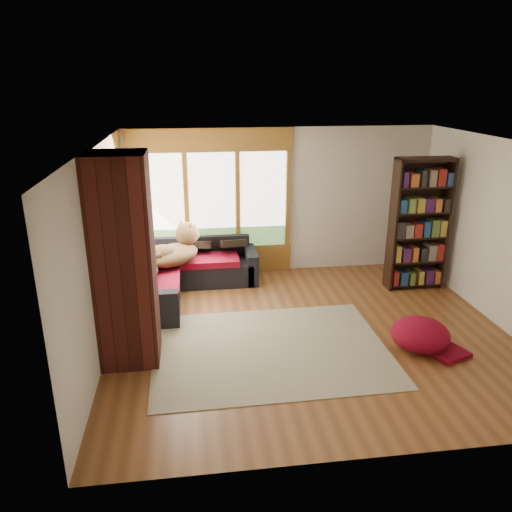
{
  "coord_description": "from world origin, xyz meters",
  "views": [
    {
      "loc": [
        -1.58,
        -6.11,
        3.36
      ],
      "look_at": [
        -0.67,
        0.63,
        0.95
      ],
      "focal_mm": 35.0,
      "sensor_mm": 36.0,
      "label": 1
    }
  ],
  "objects_px": {
    "sectional_sofa": "(171,275)",
    "bookshelf": "(419,225)",
    "dog_tan": "(176,244)",
    "pouf": "(420,334)",
    "brick_chimney": "(124,262)",
    "area_rug": "(270,349)",
    "dog_brindle": "(143,262)"
  },
  "relations": [
    {
      "from": "sectional_sofa",
      "to": "bookshelf",
      "type": "height_order",
      "value": "bookshelf"
    },
    {
      "from": "sectional_sofa",
      "to": "dog_tan",
      "type": "xyz_separation_m",
      "value": [
        0.11,
        0.04,
        0.52
      ]
    },
    {
      "from": "pouf",
      "to": "bookshelf",
      "type": "bearing_deg",
      "value": 68.03
    },
    {
      "from": "pouf",
      "to": "brick_chimney",
      "type": "bearing_deg",
      "value": 175.75
    },
    {
      "from": "bookshelf",
      "to": "pouf",
      "type": "xyz_separation_m",
      "value": [
        -0.81,
        -2.0,
        -0.89
      ]
    },
    {
      "from": "area_rug",
      "to": "pouf",
      "type": "height_order",
      "value": "pouf"
    },
    {
      "from": "dog_brindle",
      "to": "pouf",
      "type": "bearing_deg",
      "value": -118.69
    },
    {
      "from": "brick_chimney",
      "to": "bookshelf",
      "type": "distance_m",
      "value": 4.86
    },
    {
      "from": "brick_chimney",
      "to": "dog_tan",
      "type": "relative_size",
      "value": 2.3
    },
    {
      "from": "bookshelf",
      "to": "brick_chimney",
      "type": "bearing_deg",
      "value": -159.17
    },
    {
      "from": "area_rug",
      "to": "bookshelf",
      "type": "bearing_deg",
      "value": 32.68
    },
    {
      "from": "sectional_sofa",
      "to": "pouf",
      "type": "distance_m",
      "value": 4.03
    },
    {
      "from": "area_rug",
      "to": "bookshelf",
      "type": "relative_size",
      "value": 1.39
    },
    {
      "from": "sectional_sofa",
      "to": "pouf",
      "type": "relative_size",
      "value": 2.9
    },
    {
      "from": "brick_chimney",
      "to": "pouf",
      "type": "bearing_deg",
      "value": -4.25
    },
    {
      "from": "sectional_sofa",
      "to": "dog_tan",
      "type": "distance_m",
      "value": 0.53
    },
    {
      "from": "brick_chimney",
      "to": "dog_brindle",
      "type": "xyz_separation_m",
      "value": [
        0.05,
        1.55,
        -0.56
      ]
    },
    {
      "from": "bookshelf",
      "to": "pouf",
      "type": "relative_size",
      "value": 2.9
    },
    {
      "from": "brick_chimney",
      "to": "dog_tan",
      "type": "distance_m",
      "value": 2.21
    },
    {
      "from": "area_rug",
      "to": "dog_brindle",
      "type": "height_order",
      "value": "dog_brindle"
    },
    {
      "from": "brick_chimney",
      "to": "area_rug",
      "type": "bearing_deg",
      "value": -1.47
    },
    {
      "from": "bookshelf",
      "to": "dog_brindle",
      "type": "xyz_separation_m",
      "value": [
        -4.49,
        -0.18,
        -0.36
      ]
    },
    {
      "from": "dog_tan",
      "to": "dog_brindle",
      "type": "distance_m",
      "value": 0.74
    },
    {
      "from": "dog_brindle",
      "to": "sectional_sofa",
      "type": "bearing_deg",
      "value": -40.34
    },
    {
      "from": "pouf",
      "to": "dog_tan",
      "type": "distance_m",
      "value": 4.01
    },
    {
      "from": "bookshelf",
      "to": "pouf",
      "type": "height_order",
      "value": "bookshelf"
    },
    {
      "from": "brick_chimney",
      "to": "pouf",
      "type": "distance_m",
      "value": 3.9
    },
    {
      "from": "dog_tan",
      "to": "dog_brindle",
      "type": "bearing_deg",
      "value": -177.32
    },
    {
      "from": "brick_chimney",
      "to": "area_rug",
      "type": "xyz_separation_m",
      "value": [
        1.78,
        -0.05,
        -1.29
      ]
    },
    {
      "from": "brick_chimney",
      "to": "pouf",
      "type": "xyz_separation_m",
      "value": [
        3.73,
        -0.28,
        -1.08
      ]
    },
    {
      "from": "dog_brindle",
      "to": "area_rug",
      "type": "bearing_deg",
      "value": -135.05
    },
    {
      "from": "pouf",
      "to": "dog_brindle",
      "type": "xyz_separation_m",
      "value": [
        -3.68,
        1.82,
        0.52
      ]
    }
  ]
}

